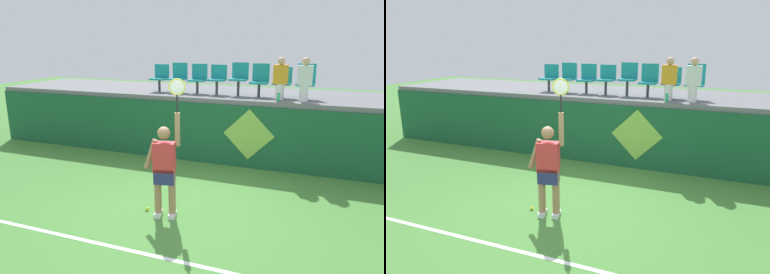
% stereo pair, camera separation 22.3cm
% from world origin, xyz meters
% --- Properties ---
extents(ground_plane, '(40.00, 40.00, 0.00)m').
position_xyz_m(ground_plane, '(0.00, 0.00, 0.00)').
color(ground_plane, '#478438').
extents(court_back_wall, '(14.00, 0.20, 1.56)m').
position_xyz_m(court_back_wall, '(0.00, 2.92, 0.78)').
color(court_back_wall, '#195633').
rests_on(court_back_wall, ground_plane).
extents(spectator_platform, '(14.00, 2.78, 0.12)m').
position_xyz_m(spectator_platform, '(0.00, 4.26, 1.62)').
color(spectator_platform, slate).
rests_on(spectator_platform, court_back_wall).
extents(court_baseline_stripe, '(12.60, 0.08, 0.01)m').
position_xyz_m(court_baseline_stripe, '(0.00, -1.49, 0.00)').
color(court_baseline_stripe, white).
rests_on(court_baseline_stripe, ground_plane).
extents(tennis_player, '(0.74, 0.34, 2.50)m').
position_xyz_m(tennis_player, '(-0.04, -0.27, 0.95)').
color(tennis_player, white).
rests_on(tennis_player, ground_plane).
extents(tennis_ball, '(0.07, 0.07, 0.07)m').
position_xyz_m(tennis_ball, '(-0.47, -0.19, 0.03)').
color(tennis_ball, '#D1E533').
rests_on(tennis_ball, ground_plane).
extents(water_bottle, '(0.07, 0.07, 0.21)m').
position_xyz_m(water_bottle, '(1.41, 3.00, 1.79)').
color(water_bottle, '#26B272').
rests_on(water_bottle, spectator_platform).
extents(stadium_chair_0, '(0.44, 0.42, 0.76)m').
position_xyz_m(stadium_chair_0, '(-2.01, 3.70, 2.10)').
color(stadium_chair_0, '#38383D').
rests_on(stadium_chair_0, spectator_platform).
extents(stadium_chair_1, '(0.44, 0.42, 0.81)m').
position_xyz_m(stadium_chair_1, '(-1.45, 3.70, 2.13)').
color(stadium_chair_1, '#38383D').
rests_on(stadium_chair_1, spectator_platform).
extents(stadium_chair_2, '(0.44, 0.42, 0.79)m').
position_xyz_m(stadium_chair_2, '(-0.86, 3.70, 2.12)').
color(stadium_chair_2, '#38383D').
rests_on(stadium_chair_2, spectator_platform).
extents(stadium_chair_3, '(0.44, 0.42, 0.78)m').
position_xyz_m(stadium_chair_3, '(-0.31, 3.70, 2.13)').
color(stadium_chair_3, '#38383D').
rests_on(stadium_chair_3, spectator_platform).
extents(stadium_chair_4, '(0.44, 0.42, 0.85)m').
position_xyz_m(stadium_chair_4, '(0.28, 3.70, 2.17)').
color(stadium_chair_4, '#38383D').
rests_on(stadium_chair_4, spectator_platform).
extents(stadium_chair_5, '(0.44, 0.42, 0.84)m').
position_xyz_m(stadium_chair_5, '(0.83, 3.71, 2.13)').
color(stadium_chair_5, '#38383D').
rests_on(stadium_chair_5, spectator_platform).
extents(stadium_chair_6, '(0.44, 0.42, 0.77)m').
position_xyz_m(stadium_chair_6, '(1.40, 3.70, 2.11)').
color(stadium_chair_6, '#38383D').
rests_on(stadium_chair_6, spectator_platform).
extents(stadium_chair_7, '(0.44, 0.42, 0.86)m').
position_xyz_m(stadium_chair_7, '(1.96, 3.71, 2.14)').
color(stadium_chair_7, '#38383D').
rests_on(stadium_chair_7, spectator_platform).
extents(spectator_0, '(0.34, 0.20, 1.04)m').
position_xyz_m(spectator_0, '(1.96, 3.28, 2.22)').
color(spectator_0, white).
rests_on(spectator_0, spectator_platform).
extents(spectator_1, '(0.34, 0.20, 1.03)m').
position_xyz_m(spectator_1, '(1.40, 3.31, 2.21)').
color(spectator_1, white).
rests_on(spectator_1, spectator_platform).
extents(wall_signage_mount, '(1.27, 0.01, 1.50)m').
position_xyz_m(wall_signage_mount, '(0.78, 2.81, 0.00)').
color(wall_signage_mount, '#195633').
rests_on(wall_signage_mount, ground_plane).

